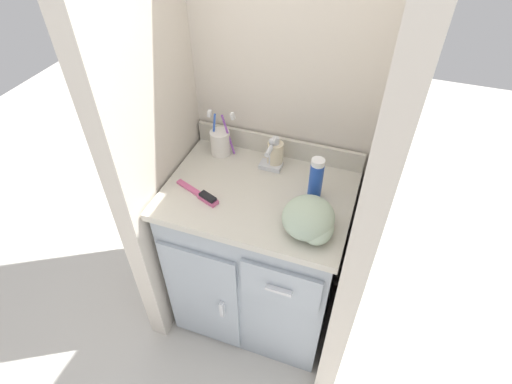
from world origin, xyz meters
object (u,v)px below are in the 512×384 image
Objects in this scene: hand_towel at (310,220)px; soap_dispenser at (275,154)px; shaving_cream_can at (316,180)px; toothbrush_cup at (220,142)px; hairbrush at (202,195)px.

soap_dispenser is at bearing 126.45° from hand_towel.
shaving_cream_can is at bearing 98.25° from hand_towel.
shaving_cream_can reaches higher than hand_towel.
toothbrush_cup reaches higher than hand_towel.
shaving_cream_can is 0.43m from hairbrush.
hand_towel is at bearing 17.93° from hairbrush.
toothbrush_cup is at bearing 119.59° from hairbrush.
hairbrush is at bearing -160.58° from shaving_cream_can.
hand_towel is at bearing -53.55° from soap_dispenser.
toothbrush_cup is 0.24m from soap_dispenser.
toothbrush_cup is 1.43× the size of soap_dispenser.
shaving_cream_can is (0.20, -0.14, 0.03)m from soap_dispenser.
soap_dispenser is 0.70× the size of hand_towel.
hairbrush is (-0.40, -0.14, -0.08)m from shaving_cream_can.
hand_towel is (0.22, -0.30, -0.01)m from soap_dispenser.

